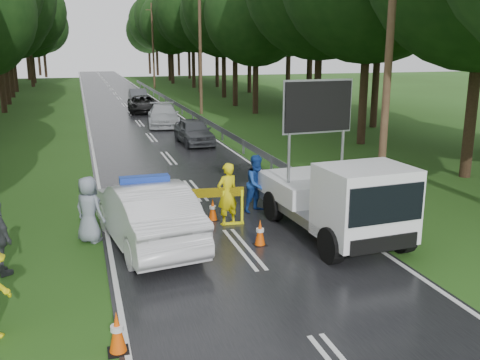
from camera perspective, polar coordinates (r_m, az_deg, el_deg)
name	(u,v)px	position (r m, az deg, el deg)	size (l,w,h in m)	color
ground	(243,249)	(14.08, 0.35, -7.37)	(160.00, 160.00, 0.00)	#234513
road	(131,113)	(43.00, -11.56, 7.03)	(7.00, 140.00, 0.02)	black
guardrail	(178,105)	(43.10, -6.61, 7.96)	(0.12, 60.06, 0.70)	gray
utility_pole_near	(389,49)	(17.11, 15.64, 13.32)	(1.40, 0.24, 10.00)	#493122
utility_pole_mid	(200,46)	(41.52, -4.27, 14.02)	(1.40, 0.24, 10.00)	#493122
utility_pole_far	(153,46)	(67.13, -9.26, 13.94)	(1.40, 0.24, 10.00)	#493122
police_sedan	(146,213)	(14.37, -9.99, -3.52)	(2.56, 5.39, 1.88)	silver
work_truck	(338,198)	(14.74, 10.46, -1.95)	(2.64, 5.40, 4.19)	gray
barrier	(196,198)	(15.49, -4.71, -1.97)	(2.79, 0.38, 1.16)	#FFFD0D
officer	(227,194)	(15.64, -1.36, -1.53)	(0.68, 0.45, 1.88)	yellow
civilian	(257,183)	(16.92, 1.85, -0.38)	(0.89, 0.70, 1.84)	#163D95
bystander_right	(89,210)	(14.87, -15.83, -3.06)	(0.88, 0.58, 1.81)	gray
queue_car_first	(194,131)	(28.84, -4.94, 5.19)	(1.61, 4.01, 1.37)	#393B3F
queue_car_second	(163,115)	(35.57, -8.18, 6.84)	(1.96, 4.82, 1.40)	#ABAEB3
queue_car_third	(143,104)	(43.12, -10.34, 7.97)	(2.18, 4.72, 1.31)	black
queue_car_fourth	(138,97)	(49.08, -10.79, 8.72)	(1.45, 4.16, 1.37)	#3C3E44
cone_near_left	(117,333)	(9.79, -12.96, -15.60)	(0.37, 0.37, 0.78)	black
cone_center	(260,233)	(14.21, 2.15, -5.67)	(0.34, 0.34, 0.72)	black
cone_far	(213,210)	(16.20, -2.93, -3.20)	(0.33, 0.33, 0.70)	black
cone_left_mid	(155,219)	(15.61, -9.10, -4.12)	(0.31, 0.31, 0.66)	black
cone_right	(317,205)	(16.73, 8.26, -2.61)	(0.37, 0.37, 0.79)	black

